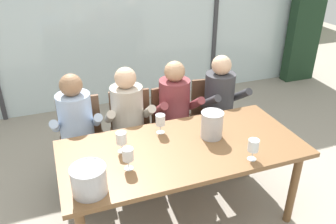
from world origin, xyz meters
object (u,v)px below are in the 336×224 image
chair_near_curtain (82,135)px  person_maroon_top (177,112)px  person_beige_jumper (129,120)px  ice_bucket_secondary (89,179)px  chair_right_of_center (211,113)px  person_pale_blue_shirt (77,129)px  chair_left_of_center (132,127)px  dining_table (183,155)px  wine_glass_by_right_taster (128,155)px  chair_center (174,121)px  wine_glass_by_left_taster (121,139)px  wine_glass_near_bucket (160,121)px  person_charcoal_jacket (223,104)px  wine_glass_center_pour (253,146)px  ice_bucket_primary (212,124)px

chair_near_curtain → person_maroon_top: (0.96, -0.17, 0.17)m
chair_near_curtain → person_beige_jumper: (0.46, -0.17, 0.17)m
person_maroon_top → ice_bucket_secondary: size_ratio=4.99×
chair_right_of_center → person_pale_blue_shirt: bearing=-166.8°
chair_right_of_center → person_beige_jumper: (-0.99, -0.15, 0.17)m
chair_left_of_center → person_beige_jumper: (-0.06, -0.15, 0.17)m
dining_table → person_pale_blue_shirt: person_pale_blue_shirt is taller
chair_left_of_center → wine_glass_by_right_taster: size_ratio=5.17×
person_beige_jumper → person_maroon_top: (0.50, -0.00, 0.00)m
dining_table → wine_glass_by_right_taster: wine_glass_by_right_taster is taller
chair_center → wine_glass_by_left_taster: wine_glass_by_left_taster is taller
ice_bucket_secondary → wine_glass_near_bucket: bearing=39.2°
chair_center → wine_glass_near_bucket: 0.76m
person_charcoal_jacket → wine_glass_center_pour: size_ratio=7.01×
chair_left_of_center → person_pale_blue_shirt: size_ratio=0.74×
person_charcoal_jacket → ice_bucket_primary: person_charcoal_jacket is taller
person_pale_blue_shirt → wine_glass_center_pour: size_ratio=7.01×
dining_table → person_beige_jumper: (-0.27, 0.73, 0.01)m
ice_bucket_primary → wine_glass_near_bucket: ice_bucket_primary is taller
person_maroon_top → person_charcoal_jacket: (0.53, 0.00, 0.00)m
ice_bucket_secondary → wine_glass_by_right_taster: size_ratio=1.41×
chair_near_curtain → wine_glass_by_right_taster: 1.12m
wine_glass_by_right_taster → dining_table: bearing=14.9°
chair_right_of_center → wine_glass_near_bucket: bearing=-136.1°
person_pale_blue_shirt → person_maroon_top: same height
chair_right_of_center → person_pale_blue_shirt: 1.51m
ice_bucket_primary → wine_glass_by_right_taster: bearing=-166.0°
chair_near_curtain → person_charcoal_jacket: size_ratio=0.74×
chair_near_curtain → person_beige_jumper: 0.52m
person_charcoal_jacket → ice_bucket_secondary: size_ratio=4.99×
ice_bucket_secondary → dining_table: bearing=20.2°
chair_center → ice_bucket_primary: 0.87m
chair_center → wine_glass_center_pour: size_ratio=5.17×
wine_glass_by_left_taster → wine_glass_by_right_taster: (-0.01, -0.24, 0.00)m
chair_near_curtain → chair_right_of_center: size_ratio=1.00×
wine_glass_near_bucket → wine_glass_by_right_taster: size_ratio=1.00×
chair_near_curtain → chair_left_of_center: bearing=0.9°
person_beige_jumper → wine_glass_by_left_taster: 0.69m
person_maroon_top → wine_glass_center_pour: size_ratio=7.01×
chair_near_curtain → chair_right_of_center: (1.44, -0.02, 0.00)m
dining_table → wine_glass_near_bucket: wine_glass_near_bucket is taller
ice_bucket_primary → ice_bucket_secondary: bearing=-161.8°
chair_right_of_center → person_beige_jumper: size_ratio=0.74×
person_beige_jumper → wine_glass_center_pour: 1.30m
chair_left_of_center → wine_glass_by_left_taster: (-0.27, -0.78, 0.37)m
dining_table → chair_near_curtain: 1.16m
person_beige_jumper → wine_glass_by_right_taster: 0.91m
chair_near_curtain → ice_bucket_secondary: bearing=-91.1°
person_pale_blue_shirt → person_maroon_top: bearing=2.4°
person_maroon_top → wine_glass_by_right_taster: size_ratio=7.01×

